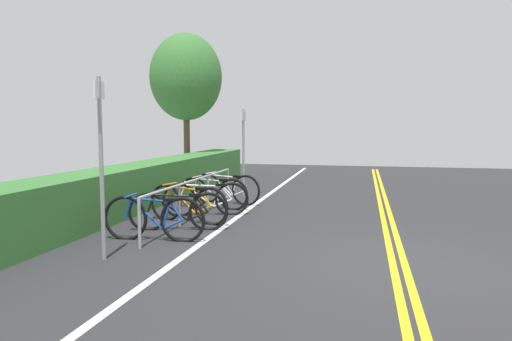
{
  "coord_description": "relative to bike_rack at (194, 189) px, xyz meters",
  "views": [
    {
      "loc": [
        -6.48,
        0.51,
        1.89
      ],
      "look_at": [
        2.61,
        2.58,
        1.0
      ],
      "focal_mm": 33.0,
      "sensor_mm": 36.0,
      "label": 1
    }
  ],
  "objects": [
    {
      "name": "bicycle_5",
      "position": [
        1.95,
        -0.09,
        -0.25
      ],
      "size": [
        0.55,
        1.8,
        0.77
      ],
      "color": "black",
      "rests_on": "ground_plane"
    },
    {
      "name": "sign_post_near",
      "position": [
        -3.07,
        0.23,
        0.91
      ],
      "size": [
        0.36,
        0.1,
        2.56
      ],
      "color": "gray",
      "rests_on": "ground_plane"
    },
    {
      "name": "bicycle_1",
      "position": [
        -1.08,
        -0.09,
        -0.26
      ],
      "size": [
        0.57,
        1.78,
        0.74
      ],
      "color": "black",
      "rests_on": "ground_plane"
    },
    {
      "name": "bicycle_4",
      "position": [
        1.19,
        -0.0,
        -0.25
      ],
      "size": [
        0.46,
        1.72,
        0.76
      ],
      "color": "black",
      "rests_on": "ground_plane"
    },
    {
      "name": "centre_line_yellow_outer",
      "position": [
        -2.47,
        -3.76,
        -0.61
      ],
      "size": [
        28.87,
        0.1,
        0.0
      ],
      "primitive_type": "cube",
      "color": "gold",
      "rests_on": "ground_plane"
    },
    {
      "name": "bike_rack",
      "position": [
        0.0,
        0.0,
        0.0
      ],
      "size": [
        4.9,
        0.05,
        0.81
      ],
      "color": "#9EA0A5",
      "rests_on": "ground_plane"
    },
    {
      "name": "centre_line_yellow_inner",
      "position": [
        -2.47,
        -3.92,
        -0.61
      ],
      "size": [
        28.87,
        0.1,
        0.0
      ],
      "primitive_type": "cube",
      "color": "gold",
      "rests_on": "ground_plane"
    },
    {
      "name": "ground_plane",
      "position": [
        -2.47,
        -3.84,
        -0.63
      ],
      "size": [
        32.08,
        13.08,
        0.05
      ],
      "primitive_type": "cube",
      "color": "#2B2B2D"
    },
    {
      "name": "bicycle_3",
      "position": [
        0.38,
        -0.11,
        -0.26
      ],
      "size": [
        0.68,
        1.74,
        0.74
      ],
      "color": "black",
      "rests_on": "ground_plane"
    },
    {
      "name": "bike_lane_stripe_white",
      "position": [
        -2.47,
        -0.82,
        -0.61
      ],
      "size": [
        28.87,
        0.12,
        0.0
      ],
      "primitive_type": "cube",
      "color": "white",
      "rests_on": "ground_plane"
    },
    {
      "name": "sign_post_far",
      "position": [
        2.98,
        -0.27,
        0.78
      ],
      "size": [
        0.36,
        0.06,
        2.32
      ],
      "color": "gray",
      "rests_on": "ground_plane"
    },
    {
      "name": "tree_mid",
      "position": [
        6.61,
        2.72,
        2.94
      ],
      "size": [
        2.49,
        2.49,
        5.06
      ],
      "color": "brown",
      "rests_on": "ground_plane"
    },
    {
      "name": "hedge_backdrop",
      "position": [
        1.5,
        1.79,
        -0.12
      ],
      "size": [
        13.85,
        1.06,
        0.99
      ],
      "primitive_type": "cube",
      "color": "#387533",
      "rests_on": "ground_plane"
    },
    {
      "name": "bicycle_0",
      "position": [
        -1.89,
        0.01,
        -0.24
      ],
      "size": [
        0.46,
        1.75,
        0.78
      ],
      "color": "black",
      "rests_on": "ground_plane"
    },
    {
      "name": "bicycle_2",
      "position": [
        -0.38,
        -0.0,
        -0.25
      ],
      "size": [
        0.57,
        1.79,
        0.78
      ],
      "color": "black",
      "rests_on": "ground_plane"
    }
  ]
}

